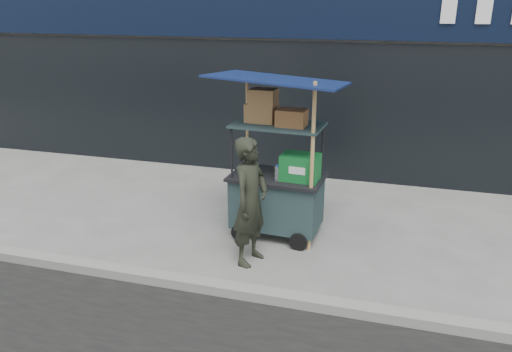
% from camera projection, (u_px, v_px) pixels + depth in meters
% --- Properties ---
extents(ground, '(80.00, 80.00, 0.00)m').
position_uv_depth(ground, '(237.00, 285.00, 5.69)').
color(ground, '#62635E').
rests_on(ground, ground).
extents(curb, '(80.00, 0.18, 0.12)m').
position_uv_depth(curb, '(231.00, 290.00, 5.49)').
color(curb, gray).
rests_on(curb, ground).
extents(vendor_cart, '(1.71, 1.27, 2.23)m').
position_uv_depth(vendor_cart, '(278.00, 181.00, 6.66)').
color(vendor_cart, '#1B2C2E').
rests_on(vendor_cart, ground).
extents(vendor_man, '(0.51, 0.66, 1.59)m').
position_uv_depth(vendor_man, '(250.00, 202.00, 5.96)').
color(vendor_man, black).
rests_on(vendor_man, ground).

